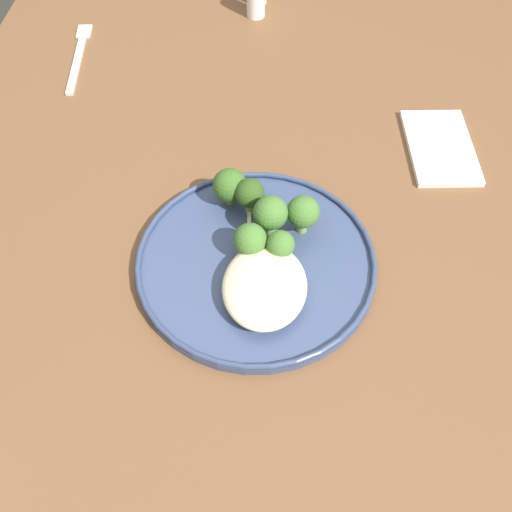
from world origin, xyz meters
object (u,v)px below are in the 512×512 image
object	(u,v)px
broccoli_floret_rear_charred	(303,214)
seared_scallop_left_edge	(243,307)
broccoli_floret_center_pile	(250,194)
dinner_plate	(256,262)
dinner_fork	(79,55)
broccoli_floret_front_edge	(230,186)
seared_scallop_large_seared	(235,288)
seared_scallop_tilted_round	(246,260)
broccoli_floret_beside_noodles	(273,214)
seared_scallop_on_noodles	(267,287)
folded_napkin	(440,147)
broccoli_floret_tall_stalk	(281,245)
broccoli_floret_split_head	(250,240)

from	to	relation	value
broccoli_floret_rear_charred	seared_scallop_left_edge	bearing A→B (deg)	-26.10
broccoli_floret_center_pile	dinner_plate	bearing A→B (deg)	10.61
broccoli_floret_rear_charred	broccoli_floret_center_pile	distance (m)	0.07
dinner_plate	dinner_fork	world-z (taller)	dinner_plate
broccoli_floret_front_edge	seared_scallop_left_edge	bearing A→B (deg)	11.34
seared_scallop_left_edge	dinner_fork	world-z (taller)	seared_scallop_left_edge
seared_scallop_left_edge	broccoli_floret_center_pile	xyz separation A→B (m)	(-0.15, -0.01, 0.02)
seared_scallop_large_seared	dinner_plate	bearing A→B (deg)	158.06
seared_scallop_tilted_round	broccoli_floret_front_edge	distance (m)	0.11
broccoli_floret_beside_noodles	broccoli_floret_front_edge	bearing A→B (deg)	-130.47
seared_scallop_on_noodles	broccoli_floret_center_pile	bearing A→B (deg)	-165.73
seared_scallop_left_edge	broccoli_floret_center_pile	bearing A→B (deg)	-177.59
dinner_plate	seared_scallop_tilted_round	distance (m)	0.02
broccoli_floret_front_edge	seared_scallop_tilted_round	bearing A→B (deg)	16.61
folded_napkin	broccoli_floret_front_edge	bearing A→B (deg)	-64.64
seared_scallop_tilted_round	folded_napkin	world-z (taller)	seared_scallop_tilted_round
broccoli_floret_front_edge	dinner_fork	distance (m)	0.42
broccoli_floret_front_edge	seared_scallop_large_seared	bearing A→B (deg)	8.64
broccoli_floret_tall_stalk	broccoli_floret_rear_charred	bearing A→B (deg)	152.84
dinner_fork	broccoli_floret_rear_charred	bearing A→B (deg)	47.48
broccoli_floret_center_pile	folded_napkin	world-z (taller)	broccoli_floret_center_pile
dinner_plate	broccoli_floret_rear_charred	world-z (taller)	broccoli_floret_rear_charred
folded_napkin	broccoli_floret_split_head	bearing A→B (deg)	-48.86
seared_scallop_tilted_round	broccoli_floret_center_pile	size ratio (longest dim) A/B	0.43
seared_scallop_on_noodles	seared_scallop_tilted_round	distance (m)	0.05
broccoli_floret_center_pile	broccoli_floret_rear_charred	bearing A→B (deg)	68.45
seared_scallop_on_noodles	broccoli_floret_tall_stalk	distance (m)	0.05
seared_scallop_large_seared	broccoli_floret_beside_noodles	xyz separation A→B (m)	(-0.09, 0.04, 0.03)
broccoli_floret_rear_charred	broccoli_floret_tall_stalk	world-z (taller)	broccoli_floret_rear_charred
seared_scallop_on_noodles	broccoli_floret_tall_stalk	xyz separation A→B (m)	(-0.05, 0.01, 0.02)
dinner_plate	seared_scallop_left_edge	size ratio (longest dim) A/B	12.93
dinner_plate	broccoli_floret_rear_charred	xyz separation A→B (m)	(-0.05, 0.05, 0.04)
seared_scallop_large_seared	broccoli_floret_rear_charred	distance (m)	0.12
broccoli_floret_front_edge	broccoli_floret_center_pile	xyz separation A→B (m)	(0.01, 0.03, 0.00)
broccoli_floret_split_head	folded_napkin	xyz separation A→B (m)	(-0.22, 0.25, -0.04)
seared_scallop_left_edge	dinner_fork	xyz separation A→B (m)	(-0.47, -0.32, -0.02)
seared_scallop_large_seared	broccoli_floret_rear_charred	world-z (taller)	broccoli_floret_rear_charred
seared_scallop_large_seared	broccoli_floret_split_head	size ratio (longest dim) A/B	0.47
seared_scallop_on_noodles	seared_scallop_large_seared	bearing A→B (deg)	-81.22
broccoli_floret_center_pile	broccoli_floret_tall_stalk	bearing A→B (deg)	30.26
seared_scallop_on_noodles	broccoli_floret_rear_charred	bearing A→B (deg)	158.85
seared_scallop_left_edge	broccoli_floret_split_head	size ratio (longest dim) A/B	0.43
broccoli_floret_center_pile	folded_napkin	distance (m)	0.30
seared_scallop_on_noodles	dinner_fork	bearing A→B (deg)	-142.18
dinner_plate	broccoli_floret_tall_stalk	bearing A→B (deg)	96.90
seared_scallop_tilted_round	dinner_fork	xyz separation A→B (m)	(-0.41, -0.31, -0.02)
seared_scallop_on_noodles	folded_napkin	xyz separation A→B (m)	(-0.27, 0.23, -0.02)
seared_scallop_left_edge	seared_scallop_large_seared	distance (m)	0.03
folded_napkin	seared_scallop_tilted_round	bearing A→B (deg)	-47.48
broccoli_floret_front_edge	folded_napkin	xyz separation A→B (m)	(-0.13, 0.28, -0.04)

